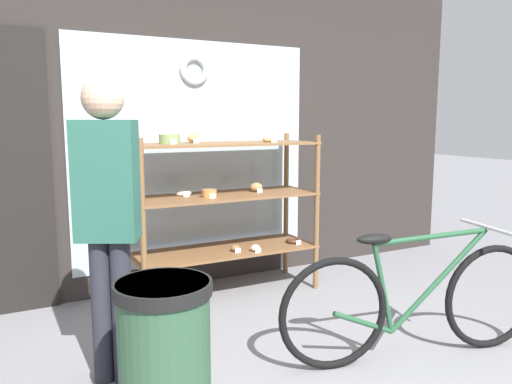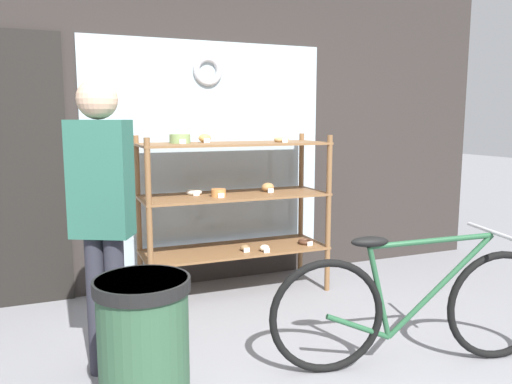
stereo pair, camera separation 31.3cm
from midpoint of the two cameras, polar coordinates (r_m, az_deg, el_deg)
The scene contains 5 objects.
storefront_facade at distance 4.31m, azimuth -12.37°, elevation 9.26°, with size 6.16×0.13×3.12m.
display_case at distance 4.08m, azimuth -5.93°, elevation -0.72°, with size 1.53×0.55×1.33m.
bicycle at distance 3.17m, azimuth 15.05°, elevation -11.97°, with size 1.71×0.54×0.80m.
pedestrian at distance 2.81m, azimuth -19.74°, elevation -1.73°, with size 0.37×0.31×1.66m.
trash_bin at distance 2.42m, azimuth -14.24°, elevation -17.59°, with size 0.44×0.44×0.74m.
Camera 1 is at (-1.33, -1.66, 1.44)m, focal length 35.00 mm.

